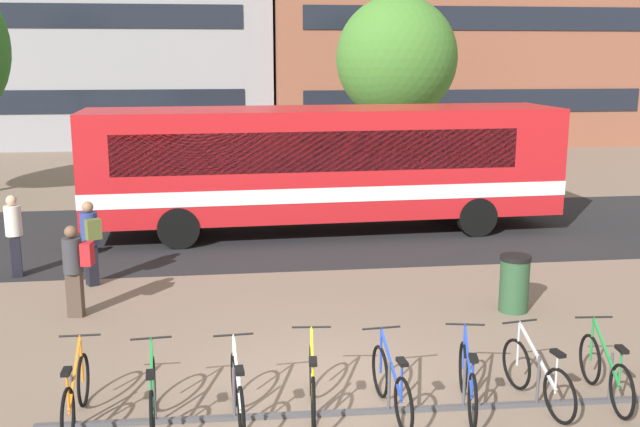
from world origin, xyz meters
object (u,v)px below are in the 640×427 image
object	(u,v)px
parked_bicycle_green_1	(153,398)
trash_bin	(514,283)
city_bus	(327,164)
street_tree_0	(397,58)
parked_bicycle_yellow_3	(312,385)
parked_bicycle_green_7	(605,372)
parked_bicycle_blue_4	(391,385)
parked_bicycle_orange_0	(76,395)
commuter_grey_pack_0	(14,230)
commuter_red_pack_2	(75,265)
parked_bicycle_silver_6	(537,377)
parked_bicycle_blue_5	(468,381)
commuter_olive_pack_1	(90,238)
parked_bicycle_white_2	(238,394)

from	to	relation	value
parked_bicycle_green_1	trash_bin	size ratio (longest dim) A/B	1.67
city_bus	street_tree_0	xyz separation A→B (m)	(4.02, 9.58, 2.61)
parked_bicycle_green_1	parked_bicycle_yellow_3	size ratio (longest dim) A/B	1.00
city_bus	trash_bin	size ratio (longest dim) A/B	11.75
city_bus	parked_bicycle_green_1	bearing A→B (deg)	-111.52
parked_bicycle_green_7	parked_bicycle_yellow_3	bearing A→B (deg)	93.11
parked_bicycle_blue_4	parked_bicycle_orange_0	bearing A→B (deg)	82.35
parked_bicycle_blue_4	trash_bin	distance (m)	4.68
city_bus	commuter_grey_pack_0	distance (m)	7.68
parked_bicycle_orange_0	trash_bin	bearing A→B (deg)	-64.75
commuter_red_pack_2	city_bus	bearing A→B (deg)	-124.67
parked_bicycle_blue_4	commuter_grey_pack_0	xyz separation A→B (m)	(-6.39, 6.97, 0.61)
trash_bin	parked_bicycle_silver_6	bearing A→B (deg)	-107.20
city_bus	parked_bicycle_silver_6	xyz separation A→B (m)	(1.38, -10.11, -1.39)
trash_bin	city_bus	bearing A→B (deg)	110.66
parked_bicycle_yellow_3	parked_bicycle_blue_5	xyz separation A→B (m)	(2.01, -0.16, 0.00)
parked_bicycle_orange_0	street_tree_0	size ratio (longest dim) A/B	0.26
city_bus	commuter_red_pack_2	xyz separation A→B (m)	(-5.25, -5.84, -0.83)
commuter_grey_pack_0	street_tree_0	xyz separation A→B (m)	(10.99, 12.72, 3.39)
parked_bicycle_blue_4	street_tree_0	world-z (taller)	street_tree_0
parked_bicycle_green_1	parked_bicycle_blue_4	xyz separation A→B (m)	(3.00, -0.02, 0.00)
parked_bicycle_green_7	commuter_olive_pack_1	bearing A→B (deg)	56.46
parked_bicycle_green_1	commuter_olive_pack_1	distance (m)	6.34
parked_bicycle_silver_6	trash_bin	xyz separation A→B (m)	(1.10, 3.55, 0.13)
parked_bicycle_yellow_3	parked_bicycle_blue_5	world-z (taller)	same
parked_bicycle_orange_0	parked_bicycle_blue_5	bearing A→B (deg)	-92.87
parked_bicycle_blue_4	commuter_olive_pack_1	bearing A→B (deg)	33.44
parked_bicycle_silver_6	trash_bin	bearing A→B (deg)	-26.27
parked_bicycle_orange_0	commuter_olive_pack_1	distance (m)	5.94
parked_bicycle_white_2	commuter_red_pack_2	xyz separation A→B (m)	(-2.71, 4.27, 0.56)
parked_bicycle_yellow_3	parked_bicycle_green_7	world-z (taller)	same
parked_bicycle_blue_4	parked_bicycle_silver_6	size ratio (longest dim) A/B	1.01
city_bus	parked_bicycle_blue_5	size ratio (longest dim) A/B	7.13
parked_bicycle_green_1	street_tree_0	size ratio (longest dim) A/B	0.26
commuter_olive_pack_1	commuter_red_pack_2	distance (m)	1.82
parked_bicycle_green_7	parked_bicycle_silver_6	bearing A→B (deg)	96.33
parked_bicycle_green_1	commuter_olive_pack_1	world-z (taller)	commuter_olive_pack_1
city_bus	parked_bicycle_white_2	xyz separation A→B (m)	(-2.54, -10.11, -1.39)
street_tree_0	trash_bin	bearing A→B (deg)	-95.46
parked_bicycle_green_7	commuter_olive_pack_1	world-z (taller)	commuter_olive_pack_1
city_bus	parked_bicycle_silver_6	distance (m)	10.30
parked_bicycle_silver_6	commuter_olive_pack_1	world-z (taller)	commuter_olive_pack_1
parked_bicycle_green_1	parked_bicycle_silver_6	xyz separation A→B (m)	(4.95, -0.02, 0.00)
parked_bicycle_green_7	trash_bin	xyz separation A→B (m)	(0.14, 3.53, 0.13)
commuter_red_pack_2	trash_bin	size ratio (longest dim) A/B	1.59
parked_bicycle_orange_0	commuter_red_pack_2	xyz separation A→B (m)	(-0.71, 4.04, 0.56)
city_bus	parked_bicycle_green_7	size ratio (longest dim) A/B	7.03
parked_bicycle_orange_0	trash_bin	size ratio (longest dim) A/B	1.67
parked_bicycle_blue_5	street_tree_0	xyz separation A→B (m)	(3.59, 19.71, 4.00)
commuter_olive_pack_1	commuter_grey_pack_0	bearing A→B (deg)	34.25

